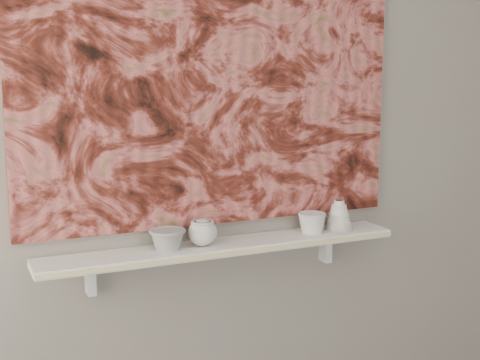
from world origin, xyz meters
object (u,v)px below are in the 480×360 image
bowl_grey (167,239)px  bowl_white (312,223)px  shelf (223,247)px  painting (214,79)px  cup_cream (203,233)px  bell_vessel (339,215)px

bowl_grey → bowl_white: 0.60m
shelf → bowl_grey: (-0.22, 0.00, 0.05)m
bowl_grey → painting: bearing=20.1°
bowl_grey → shelf: bearing=0.0°
bowl_grey → bowl_white: bearing=0.0°
shelf → cup_cream: cup_cream is taller
painting → bowl_grey: (-0.22, -0.08, -0.57)m
shelf → painting: bearing=90.0°
painting → cup_cream: bearing=-136.1°
cup_cream → painting: bearing=43.9°
bowl_grey → cup_cream: cup_cream is taller
shelf → bell_vessel: size_ratio=11.54×
shelf → bowl_grey: bearing=180.0°
cup_cream → bell_vessel: size_ratio=0.89×
painting → bell_vessel: painting is taller
painting → bell_vessel: size_ratio=12.37×
bell_vessel → bowl_white: (-0.13, 0.00, -0.02)m
painting → bowl_white: bearing=-11.8°
bell_vessel → bowl_white: size_ratio=1.08×
painting → cup_cream: 0.57m
cup_cream → bowl_white: (0.47, 0.00, -0.01)m
bowl_white → shelf: bearing=180.0°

